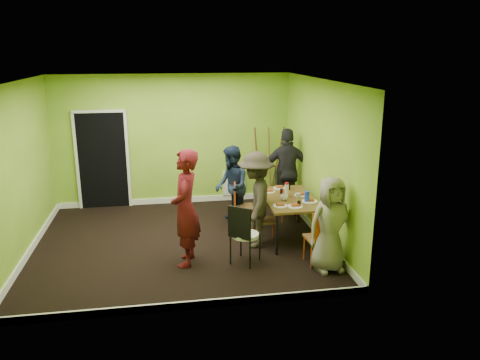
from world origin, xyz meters
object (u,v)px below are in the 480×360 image
at_px(chair_front_end, 320,235).
at_px(person_front_end, 331,225).
at_px(easel, 268,165).
at_px(chair_left_near, 263,216).
at_px(chair_left_far, 240,202).
at_px(blue_bottle, 307,197).
at_px(orange_bottle, 284,192).
at_px(person_back_end, 287,172).
at_px(person_left_far, 232,186).
at_px(thermos, 287,190).
at_px(person_standing, 185,208).
at_px(person_left_near, 256,200).
at_px(dining_table, 289,201).
at_px(chair_bentwood, 243,232).
at_px(chair_back_end, 286,185).

xyz_separation_m(chair_front_end, person_front_end, (0.09, -0.19, 0.23)).
bearing_deg(easel, chair_left_near, -104.80).
bearing_deg(chair_left_far, blue_bottle, 56.59).
bearing_deg(orange_bottle, person_back_end, 71.53).
xyz_separation_m(person_left_far, person_front_end, (1.19, -2.13, -0.03)).
height_order(chair_front_end, blue_bottle, blue_bottle).
xyz_separation_m(thermos, person_left_far, (-0.88, 0.71, -0.09)).
xyz_separation_m(person_standing, person_left_near, (1.21, 0.52, -0.10)).
relative_size(thermos, person_standing, 0.12).
height_order(chair_front_end, person_left_far, person_left_far).
distance_m(chair_left_near, orange_bottle, 0.64).
bearing_deg(dining_table, easel, 87.78).
distance_m(easel, person_front_end, 3.46).
distance_m(easel, person_standing, 3.47).
height_order(chair_bentwood, orange_bottle, chair_bentwood).
bearing_deg(person_left_near, orange_bottle, 141.18).
bearing_deg(orange_bottle, thermos, -81.21).
distance_m(chair_left_far, person_front_end, 2.25).
xyz_separation_m(chair_left_near, person_left_far, (-0.41, 0.91, 0.29)).
height_order(easel, person_left_near, easel).
bearing_deg(blue_bottle, chair_front_end, -93.46).
xyz_separation_m(chair_front_end, person_left_far, (-1.10, 1.94, 0.27)).
height_order(chair_left_near, chair_back_end, chair_back_end).
distance_m(dining_table, chair_back_end, 1.12).
bearing_deg(chair_bentwood, orange_bottle, 88.40).
height_order(chair_front_end, easel, easel).
distance_m(chair_left_far, person_left_near, 0.93).
relative_size(blue_bottle, orange_bottle, 2.26).
distance_m(person_left_far, person_left_near, 1.06).
bearing_deg(person_back_end, chair_front_end, 97.10).
relative_size(person_left_far, person_front_end, 1.05).
xyz_separation_m(orange_bottle, person_front_end, (0.33, -1.55, -0.05)).
xyz_separation_m(thermos, blue_bottle, (0.27, -0.35, -0.02)).
relative_size(chair_back_end, person_standing, 0.51).
bearing_deg(person_left_far, chair_left_far, 39.10).
bearing_deg(person_standing, person_left_far, 157.68).
height_order(person_standing, person_left_far, person_standing).
bearing_deg(blue_bottle, easel, 93.59).
height_order(easel, person_standing, person_standing).
height_order(easel, person_back_end, person_back_end).
xyz_separation_m(easel, person_front_end, (0.19, -3.45, -0.10)).
bearing_deg(dining_table, blue_bottle, -49.75).
height_order(thermos, person_front_end, person_front_end).
distance_m(dining_table, chair_front_end, 1.19).
distance_m(easel, person_left_far, 1.66).
relative_size(chair_bentwood, blue_bottle, 5.15).
bearing_deg(chair_left_far, chair_bentwood, 0.57).
bearing_deg(chair_left_far, person_standing, -29.83).
relative_size(chair_left_far, chair_front_end, 0.99).
distance_m(easel, person_back_end, 0.91).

